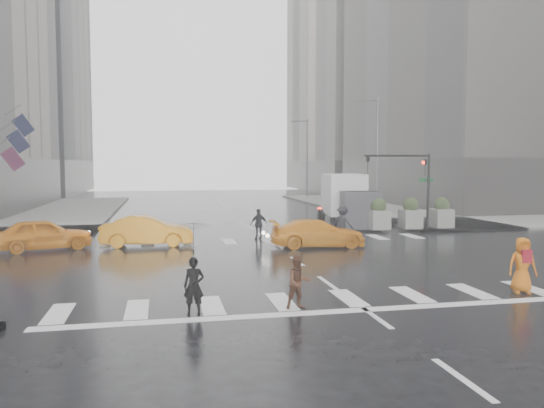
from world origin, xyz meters
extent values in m
plane|color=black|center=(0.00, 0.00, 0.00)|extent=(120.00, 120.00, 0.00)
cube|color=gray|center=(19.50, 17.50, 0.07)|extent=(35.00, 35.00, 0.15)
cube|color=#2C2927|center=(29.00, 27.00, 2.20)|extent=(26.05, 26.05, 4.40)
cube|color=#B0A79A|center=(29.00, 56.00, 18.00)|extent=(26.00, 26.00, 36.00)
cube|color=#2C2927|center=(29.00, 56.00, 2.20)|extent=(26.05, 26.05, 4.40)
cylinder|color=black|center=(10.00, 8.00, 2.25)|extent=(0.16, 0.16, 4.50)
cylinder|color=black|center=(8.00, 8.00, 4.40)|extent=(4.00, 0.12, 0.12)
imported|color=black|center=(9.75, 8.00, 3.70)|extent=(0.16, 0.20, 1.00)
imported|color=black|center=(6.20, 8.00, 3.90)|extent=(0.16, 0.20, 1.00)
sphere|color=#FF190C|center=(9.65, 8.00, 4.00)|extent=(0.20, 0.20, 0.20)
cube|color=#0B4F1F|center=(10.00, 8.30, 3.00)|extent=(0.90, 0.03, 0.22)
cylinder|color=#59595B|center=(11.00, 18.00, 4.50)|extent=(0.20, 0.20, 9.00)
cylinder|color=#59595B|center=(10.10, 18.00, 8.80)|extent=(1.80, 0.12, 0.12)
cube|color=#59595B|center=(9.20, 18.00, 8.70)|extent=(0.50, 0.22, 0.15)
cylinder|color=#59595B|center=(11.00, 38.00, 4.50)|extent=(0.20, 0.20, 9.00)
cylinder|color=#59595B|center=(10.10, 38.00, 8.80)|extent=(1.80, 0.12, 0.12)
cube|color=#59595B|center=(9.20, 38.00, 8.70)|extent=(0.50, 0.22, 0.15)
cube|color=gray|center=(7.00, 8.20, 0.70)|extent=(1.10, 1.10, 1.10)
sphere|color=#233216|center=(7.00, 8.20, 1.50)|extent=(0.90, 0.90, 0.90)
cube|color=gray|center=(9.00, 8.20, 0.70)|extent=(1.10, 1.10, 1.10)
sphere|color=#233216|center=(9.00, 8.20, 1.50)|extent=(0.90, 0.90, 0.90)
cube|color=gray|center=(11.00, 8.20, 0.70)|extent=(1.10, 1.10, 1.10)
sphere|color=#233216|center=(11.00, 8.20, 1.50)|extent=(0.90, 0.90, 0.90)
cube|color=#AE1C18|center=(-14.80, 17.00, 4.25)|extent=(1.54, 0.02, 1.66)
cylinder|color=#59595B|center=(-15.90, 18.50, 6.20)|extent=(2.00, 0.06, 1.43)
cube|color=#10143C|center=(-14.80, 18.50, 5.45)|extent=(1.54, 0.02, 1.66)
cylinder|color=#59595B|center=(-15.90, 20.00, 7.40)|extent=(2.00, 0.06, 1.43)
cube|color=#10143C|center=(-14.80, 20.00, 6.65)|extent=(1.54, 0.02, 1.66)
imported|color=black|center=(-4.52, -6.78, 0.75)|extent=(0.62, 0.49, 1.50)
imported|color=black|center=(-4.52, -6.78, 1.99)|extent=(1.19, 1.20, 0.88)
imported|color=#4A291A|center=(-1.72, -6.80, 0.72)|extent=(0.77, 0.63, 1.43)
imported|color=#D2670E|center=(5.38, -6.46, 0.85)|extent=(0.95, 0.75, 1.70)
cube|color=maroon|center=(5.38, -6.64, 1.15)|extent=(0.31, 0.23, 0.40)
imported|color=black|center=(-0.38, 6.47, 0.80)|extent=(1.02, 0.72, 1.60)
imported|color=black|center=(3.79, 5.31, 0.89)|extent=(1.28, 1.25, 1.78)
imported|color=orange|center=(-10.60, 5.05, 0.72)|extent=(4.55, 2.87, 1.45)
imported|color=orange|center=(-6.02, 5.38, 0.72)|extent=(4.40, 1.69, 1.43)
imported|color=orange|center=(1.89, 3.41, 0.65)|extent=(4.09, 2.12, 1.30)
cube|color=silver|center=(6.30, 12.38, 1.97)|extent=(2.30, 4.42, 2.59)
cube|color=#2B2B2F|center=(6.30, 9.31, 1.20)|extent=(2.21, 1.73, 2.21)
cube|color=black|center=(6.30, 9.31, 1.87)|extent=(1.92, 0.86, 0.86)
cylinder|color=black|center=(5.29, 9.11, 0.43)|extent=(0.27, 0.86, 0.86)
cylinder|color=black|center=(7.31, 9.11, 0.43)|extent=(0.27, 0.86, 0.86)
cylinder|color=black|center=(5.29, 11.23, 0.43)|extent=(0.27, 0.86, 0.86)
cylinder|color=black|center=(7.31, 11.23, 0.43)|extent=(0.27, 0.86, 0.86)
cylinder|color=black|center=(5.29, 13.91, 0.43)|extent=(0.27, 0.86, 0.86)
cylinder|color=black|center=(7.31, 13.91, 0.43)|extent=(0.27, 0.86, 0.86)
camera|label=1|loc=(-5.30, -20.45, 3.90)|focal=35.00mm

